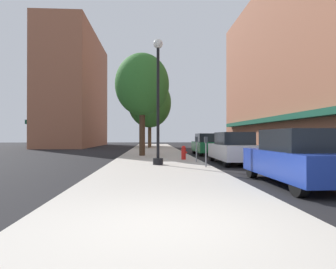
# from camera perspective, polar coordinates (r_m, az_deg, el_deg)

# --- Properties ---
(ground_plane) EXTENTS (90.00, 90.00, 0.00)m
(ground_plane) POSITION_cam_1_polar(r_m,az_deg,el_deg) (22.68, 7.62, -4.01)
(ground_plane) COLOR black
(sidewalk_slab) EXTENTS (4.80, 50.00, 0.12)m
(sidewalk_slab) POSITION_cam_1_polar(r_m,az_deg,el_deg) (23.26, -2.59, -3.77)
(sidewalk_slab) COLOR #B7B2A8
(sidewalk_slab) RESTS_ON ground
(building_right_brick) EXTENTS (6.80, 40.00, 18.38)m
(building_right_brick) POSITION_cam_1_polar(r_m,az_deg,el_deg) (31.31, 26.88, 13.97)
(building_right_brick) COLOR #9E6047
(building_right_brick) RESTS_ON ground
(building_far_background) EXTENTS (6.80, 18.00, 15.63)m
(building_far_background) POSITION_cam_1_polar(r_m,az_deg,el_deg) (43.06, -17.88, 8.15)
(building_far_background) COLOR #9E6047
(building_far_background) RESTS_ON ground
(lamppost) EXTENTS (0.48, 0.48, 5.90)m
(lamppost) POSITION_cam_1_polar(r_m,az_deg,el_deg) (13.50, -2.01, 7.11)
(lamppost) COLOR black
(lamppost) RESTS_ON sidewalk_slab
(fire_hydrant) EXTENTS (0.33, 0.26, 0.79)m
(fire_hydrant) POSITION_cam_1_polar(r_m,az_deg,el_deg) (16.38, 3.14, -3.61)
(fire_hydrant) COLOR red
(fire_hydrant) RESTS_ON sidewalk_slab
(parking_meter_near) EXTENTS (0.14, 0.09, 1.31)m
(parking_meter_near) POSITION_cam_1_polar(r_m,az_deg,el_deg) (14.97, 5.69, -2.27)
(parking_meter_near) COLOR slate
(parking_meter_near) RESTS_ON sidewalk_slab
(parking_meter_far) EXTENTS (0.14, 0.09, 1.31)m
(parking_meter_far) POSITION_cam_1_polar(r_m,az_deg,el_deg) (12.41, 7.57, -2.67)
(parking_meter_far) COLOR slate
(parking_meter_far) RESTS_ON sidewalk_slab
(tree_near) EXTENTS (5.04, 5.04, 8.13)m
(tree_near) POSITION_cam_1_polar(r_m,az_deg,el_deg) (33.65, -3.69, 6.31)
(tree_near) COLOR #4C3823
(tree_near) RESTS_ON sidewalk_slab
(tree_mid) EXTENTS (3.72, 3.72, 7.04)m
(tree_mid) POSITION_cam_1_polar(r_m,az_deg,el_deg) (20.04, -5.18, 9.84)
(tree_mid) COLOR #422D1E
(tree_mid) RESTS_ON sidewalk_slab
(car_blue) EXTENTS (1.80, 4.30, 1.66)m
(car_blue) POSITION_cam_1_polar(r_m,az_deg,el_deg) (9.26, 24.38, -4.31)
(car_blue) COLOR black
(car_blue) RESTS_ON ground
(car_white) EXTENTS (1.80, 4.30, 1.66)m
(car_white) POSITION_cam_1_polar(r_m,az_deg,el_deg) (15.40, 12.89, -2.73)
(car_white) COLOR black
(car_white) RESTS_ON ground
(car_green) EXTENTS (1.80, 4.30, 1.66)m
(car_green) POSITION_cam_1_polar(r_m,az_deg,el_deg) (22.30, 7.79, -1.99)
(car_green) COLOR black
(car_green) RESTS_ON ground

